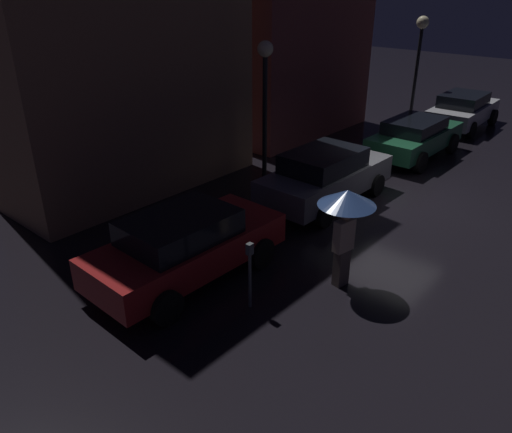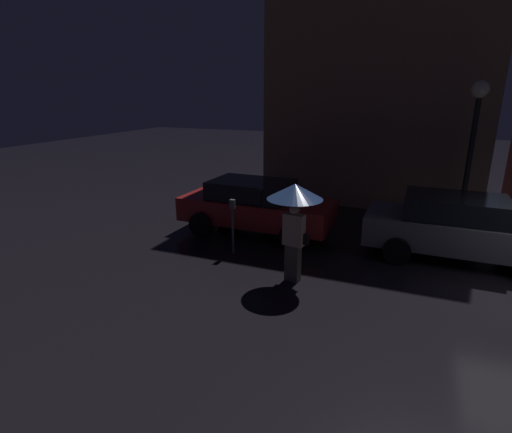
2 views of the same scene
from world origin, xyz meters
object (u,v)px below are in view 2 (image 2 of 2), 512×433
(parked_car_grey, at_px, (459,227))
(pedestrian_with_umbrella, at_px, (295,204))
(parking_meter, at_px, (233,221))
(street_lamp_near, at_px, (475,124))
(parked_car_red, at_px, (255,206))

(parked_car_grey, height_order, pedestrian_with_umbrella, pedestrian_with_umbrella)
(parking_meter, xyz_separation_m, street_lamp_near, (5.28, 4.09, 2.13))
(parked_car_grey, distance_m, parking_meter, 5.31)
(pedestrian_with_umbrella, bearing_deg, parked_car_red, 136.89)
(street_lamp_near, bearing_deg, parked_car_red, -155.59)
(parked_car_red, bearing_deg, pedestrian_with_umbrella, -52.32)
(parking_meter, relative_size, street_lamp_near, 0.33)
(parked_car_red, xyz_separation_m, parked_car_grey, (5.11, 0.05, 0.01))
(parked_car_red, distance_m, parking_meter, 1.66)
(pedestrian_with_umbrella, distance_m, street_lamp_near, 6.21)
(parked_car_red, xyz_separation_m, parking_meter, (0.08, -1.66, 0.06))
(parked_car_red, xyz_separation_m, pedestrian_with_umbrella, (1.87, -2.53, 0.90))
(pedestrian_with_umbrella, height_order, parking_meter, pedestrian_with_umbrella)
(parked_car_grey, bearing_deg, parked_car_red, -178.68)
(parked_car_red, bearing_deg, street_lamp_near, 25.64)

